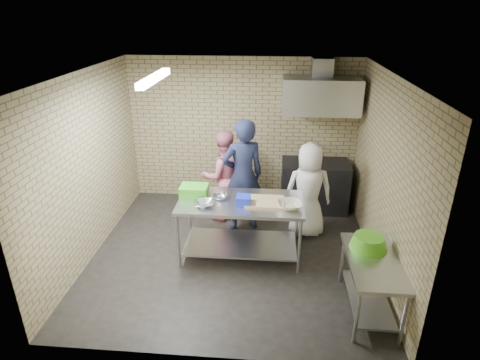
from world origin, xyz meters
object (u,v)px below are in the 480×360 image
green_basin (369,242)px  woman_white (308,190)px  bottle_red (323,97)px  woman_pink (223,176)px  bottle_green (346,99)px  stove (314,186)px  man_navy (243,176)px  prep_table (241,228)px  green_crate (194,191)px  side_counter (370,285)px  blue_tub (244,200)px

green_basin → woman_white: 1.67m
green_basin → bottle_red: (-0.38, 2.74, 1.19)m
woman_pink → bottle_green: bearing=177.3°
stove → man_navy: 1.60m
man_navy → woman_pink: man_navy is taller
prep_table → man_navy: 0.95m
stove → green_crate: size_ratio=2.98×
side_counter → green_basin: size_ratio=2.61×
side_counter → woman_white: woman_white is taller
blue_tub → green_basin: blue_tub is taller
man_navy → stove: bearing=-167.9°
woman_pink → green_crate: bearing=50.1°
woman_pink → side_counter: bearing=109.9°
stove → woman_white: 1.02m
side_counter → woman_white: 1.96m
bottle_green → man_navy: bearing=-147.4°
green_basin → bottle_green: (0.02, 2.74, 1.18)m
man_navy → woman_white: man_navy is taller
bottle_red → woman_white: bearing=-101.7°
side_counter → bottle_red: size_ratio=6.67×
side_counter → green_basin: (-0.02, 0.25, 0.46)m
bottle_red → man_navy: bearing=-140.2°
green_basin → bottle_red: size_ratio=2.56×
stove → woman_pink: size_ratio=0.75×
green_basin → stove: bearing=99.8°
green_crate → man_navy: man_navy is taller
stove → woman_pink: bearing=-162.0°
man_navy → prep_table: bearing=70.3°
bottle_red → bottle_green: (0.40, 0.00, -0.01)m
green_basin → woman_white: size_ratio=0.29×
blue_tub → bottle_green: (1.62, 1.99, 1.04)m
prep_table → bottle_red: size_ratio=10.06×
blue_tub → bottle_green: 2.77m
green_crate → woman_pink: (0.30, 1.00, -0.18)m
side_counter → woman_pink: size_ratio=0.75×
prep_table → bottle_green: bottle_green is taller
side_counter → bottle_red: bottle_red is taller
bottle_green → woman_pink: bottle_green is taller
green_crate → green_basin: size_ratio=0.87×
man_navy → woman_pink: size_ratio=1.19×
stove → woman_white: (-0.20, -0.95, 0.34)m
green_crate → woman_pink: size_ratio=0.25×
side_counter → green_basin: green_basin is taller
blue_tub → man_navy: bearing=95.1°
side_counter → woman_pink: (-2.07, 2.22, 0.43)m
green_crate → side_counter: bearing=-27.2°
prep_table → bottle_red: bottle_red is taller
side_counter → green_crate: green_crate is taller
prep_table → bottle_red: 2.77m
side_counter → stove: (-0.45, 2.75, 0.08)m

